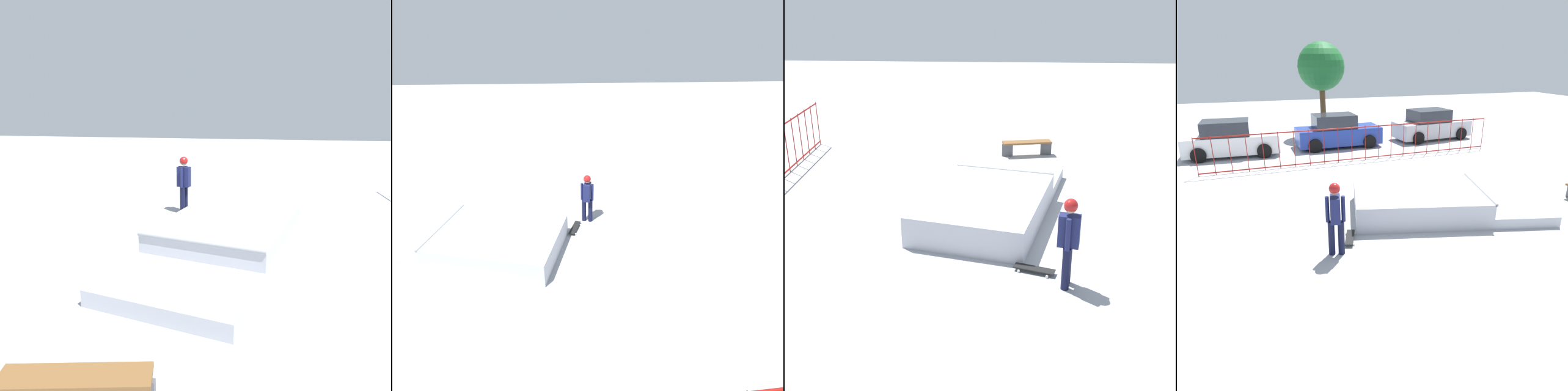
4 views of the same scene
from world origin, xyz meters
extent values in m
plane|color=#A8AAB2|center=(0.00, 0.00, 0.00)|extent=(60.00, 60.00, 0.00)
cube|color=#B0B3BB|center=(0.10, -0.14, 0.35)|extent=(4.11, 3.37, 0.70)
cube|color=#B0B3BB|center=(2.73, -0.77, 0.15)|extent=(2.36, 2.95, 0.30)
cylinder|color=gray|center=(1.85, -0.56, 0.70)|extent=(0.68, 2.55, 0.08)
cylinder|color=black|center=(-2.53, -1.77, 0.41)|extent=(0.15, 0.15, 0.82)
cylinder|color=black|center=(-2.74, -1.72, 0.41)|extent=(0.15, 0.15, 0.82)
cube|color=#191E4C|center=(-2.63, -1.75, 1.12)|extent=(0.30, 0.42, 0.60)
cylinder|color=#191E4C|center=(-2.46, -1.78, 1.12)|extent=(0.09, 0.09, 0.60)
cylinder|color=#191E4C|center=(-2.81, -1.71, 1.12)|extent=(0.09, 0.09, 0.60)
sphere|color=tan|center=(-2.63, -1.75, 1.57)|extent=(0.22, 0.22, 0.22)
sphere|color=#A51919|center=(-2.63, -1.75, 1.60)|extent=(0.25, 0.25, 0.25)
cube|color=black|center=(-2.18, -1.19, 0.08)|extent=(0.44, 0.82, 0.02)
cylinder|color=silver|center=(-2.16, -1.50, 0.03)|extent=(0.05, 0.06, 0.06)
cylinder|color=silver|center=(-2.38, -1.43, 0.03)|extent=(0.05, 0.06, 0.06)
cylinder|color=silver|center=(-1.99, -0.96, 0.03)|extent=(0.05, 0.06, 0.06)
cylinder|color=silver|center=(-2.21, -0.89, 0.03)|extent=(0.05, 0.06, 0.06)
cylinder|color=maroon|center=(3.34, 5.93, 0.75)|extent=(0.03, 0.03, 1.50)
cylinder|color=maroon|center=(3.95, 5.96, 0.75)|extent=(0.03, 0.03, 1.50)
cylinder|color=maroon|center=(4.55, 5.99, 0.75)|extent=(0.03, 0.03, 1.50)
cylinder|color=maroon|center=(5.16, 6.02, 0.75)|extent=(0.03, 0.03, 1.50)
cylinder|color=maroon|center=(5.77, 6.06, 0.75)|extent=(0.03, 0.03, 1.50)
cylinder|color=maroon|center=(6.37, 6.09, 0.75)|extent=(0.03, 0.03, 1.50)
cube|color=brown|center=(5.42, -1.24, 0.45)|extent=(0.71, 1.65, 0.06)
cube|color=#4C4C51|center=(5.55, -1.88, 0.21)|extent=(0.08, 0.36, 0.42)
cube|color=#4C4C51|center=(5.29, -0.61, 0.21)|extent=(0.08, 0.36, 0.42)
camera|label=1|loc=(8.68, 0.60, 3.20)|focal=35.95mm
camera|label=2|loc=(-2.07, 8.45, 6.30)|focal=31.40mm
camera|label=3|loc=(-10.71, -0.66, 4.99)|focal=46.40mm
camera|label=4|loc=(-4.07, -8.91, 4.26)|focal=33.09mm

